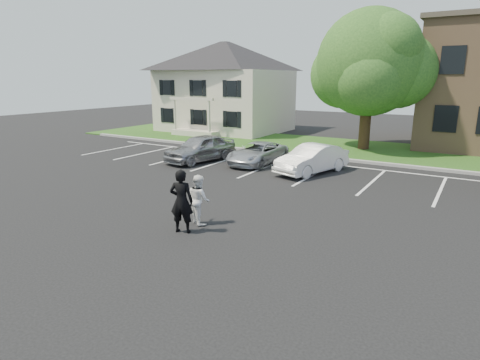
{
  "coord_description": "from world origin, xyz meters",
  "views": [
    {
      "loc": [
        6.77,
        -10.19,
        4.59
      ],
      "look_at": [
        0.0,
        1.0,
        1.25
      ],
      "focal_mm": 30.0,
      "sensor_mm": 36.0,
      "label": 1
    }
  ],
  "objects_px": {
    "man_black_suit": "(182,201)",
    "tree": "(371,65)",
    "car_white_sedan": "(312,159)",
    "car_silver_west": "(200,148)",
    "car_silver_minivan": "(258,153)",
    "house": "(225,87)",
    "man_white_shirt": "(199,199)"
  },
  "relations": [
    {
      "from": "tree",
      "to": "car_white_sedan",
      "type": "xyz_separation_m",
      "value": [
        -0.56,
        -8.09,
        -4.65
      ]
    },
    {
      "from": "house",
      "to": "man_black_suit",
      "type": "distance_m",
      "value": 24.68
    },
    {
      "from": "tree",
      "to": "car_silver_minivan",
      "type": "bearing_deg",
      "value": -117.16
    },
    {
      "from": "tree",
      "to": "house",
      "type": "bearing_deg",
      "value": 164.89
    },
    {
      "from": "man_white_shirt",
      "to": "car_silver_minivan",
      "type": "bearing_deg",
      "value": -42.8
    },
    {
      "from": "man_white_shirt",
      "to": "car_white_sedan",
      "type": "relative_size",
      "value": 0.38
    },
    {
      "from": "man_black_suit",
      "to": "man_white_shirt",
      "type": "xyz_separation_m",
      "value": [
        -0.03,
        0.9,
        -0.18
      ]
    },
    {
      "from": "man_white_shirt",
      "to": "tree",
      "type": "bearing_deg",
      "value": -63.76
    },
    {
      "from": "man_black_suit",
      "to": "tree",
      "type": "bearing_deg",
      "value": -114.58
    },
    {
      "from": "house",
      "to": "man_white_shirt",
      "type": "bearing_deg",
      "value": -58.87
    },
    {
      "from": "house",
      "to": "man_black_suit",
      "type": "relative_size",
      "value": 5.23
    },
    {
      "from": "house",
      "to": "car_silver_minivan",
      "type": "bearing_deg",
      "value": -49.94
    },
    {
      "from": "car_silver_west",
      "to": "house",
      "type": "bearing_deg",
      "value": 128.21
    },
    {
      "from": "man_black_suit",
      "to": "car_white_sedan",
      "type": "bearing_deg",
      "value": -114.03
    },
    {
      "from": "tree",
      "to": "man_white_shirt",
      "type": "relative_size",
      "value": 5.47
    },
    {
      "from": "man_black_suit",
      "to": "car_silver_minivan",
      "type": "xyz_separation_m",
      "value": [
        -2.87,
        10.01,
        -0.4
      ]
    },
    {
      "from": "house",
      "to": "tree",
      "type": "height_order",
      "value": "tree"
    },
    {
      "from": "man_white_shirt",
      "to": "car_white_sedan",
      "type": "height_order",
      "value": "man_white_shirt"
    },
    {
      "from": "car_silver_west",
      "to": "car_white_sedan",
      "type": "bearing_deg",
      "value": 15.76
    },
    {
      "from": "tree",
      "to": "man_black_suit",
      "type": "distance_m",
      "value": 18.18
    },
    {
      "from": "car_white_sedan",
      "to": "car_silver_minivan",
      "type": "bearing_deg",
      "value": -170.88
    },
    {
      "from": "house",
      "to": "car_white_sedan",
      "type": "height_order",
      "value": "house"
    },
    {
      "from": "house",
      "to": "man_black_suit",
      "type": "height_order",
      "value": "house"
    },
    {
      "from": "tree",
      "to": "car_silver_minivan",
      "type": "relative_size",
      "value": 2.08
    },
    {
      "from": "tree",
      "to": "car_silver_west",
      "type": "height_order",
      "value": "tree"
    },
    {
      "from": "tree",
      "to": "car_silver_minivan",
      "type": "xyz_separation_m",
      "value": [
        -3.9,
        -7.6,
        -4.76
      ]
    },
    {
      "from": "house",
      "to": "man_white_shirt",
      "type": "relative_size",
      "value": 6.4
    },
    {
      "from": "man_black_suit",
      "to": "car_white_sedan",
      "type": "xyz_separation_m",
      "value": [
        0.47,
        9.53,
        -0.29
      ]
    },
    {
      "from": "car_white_sedan",
      "to": "car_silver_west",
      "type": "bearing_deg",
      "value": -157.82
    },
    {
      "from": "car_white_sedan",
      "to": "man_white_shirt",
      "type": "bearing_deg",
      "value": -75.92
    },
    {
      "from": "car_silver_west",
      "to": "car_white_sedan",
      "type": "xyz_separation_m",
      "value": [
        6.45,
        0.55,
        -0.06
      ]
    },
    {
      "from": "tree",
      "to": "car_silver_west",
      "type": "xyz_separation_m",
      "value": [
        -7.01,
        -8.63,
        -4.59
      ]
    }
  ]
}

